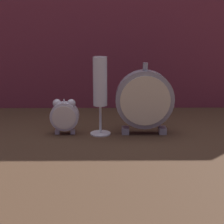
# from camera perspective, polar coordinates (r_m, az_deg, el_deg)

# --- Properties ---
(ground_plane) EXTENTS (4.00, 4.00, 0.00)m
(ground_plane) POSITION_cam_1_polar(r_m,az_deg,el_deg) (1.02, 0.04, -3.83)
(ground_plane) COLOR #422D1E
(fabric_backdrop_drape) EXTENTS (1.42, 0.01, 0.68)m
(fabric_backdrop_drape) POSITION_cam_1_polar(r_m,az_deg,el_deg) (1.29, -0.11, 15.53)
(fabric_backdrop_drape) COLOR brown
(fabric_backdrop_drape) RESTS_ON ground_plane
(alarm_clock_twin_bell) EXTENTS (0.08, 0.03, 0.10)m
(alarm_clock_twin_bell) POSITION_cam_1_polar(r_m,az_deg,el_deg) (1.03, -7.25, -0.45)
(alarm_clock_twin_bell) COLOR silver
(alarm_clock_twin_bell) RESTS_ON ground_plane
(mantel_clock_silver) EXTENTS (0.16, 0.04, 0.20)m
(mantel_clock_silver) POSITION_cam_1_polar(r_m,az_deg,el_deg) (1.02, 4.99, 1.84)
(mantel_clock_silver) COLOR gray
(mantel_clock_silver) RESTS_ON ground_plane
(champagne_flute) EXTENTS (0.06, 0.06, 0.21)m
(champagne_flute) POSITION_cam_1_polar(r_m,az_deg,el_deg) (1.01, -1.83, 3.70)
(champagne_flute) COLOR silver
(champagne_flute) RESTS_ON ground_plane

